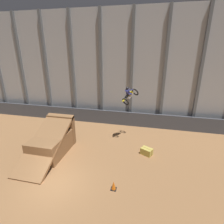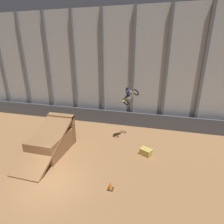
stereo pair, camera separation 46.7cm
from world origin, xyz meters
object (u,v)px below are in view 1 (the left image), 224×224
dirt_ramp (53,141)px  hay_bale_trackside (147,151)px  traffic_cone_near_ramp (114,186)px  rider_bike_solo (130,95)px

dirt_ramp → hay_bale_trackside: (7.74, 1.24, -0.68)m
traffic_cone_near_ramp → hay_bale_trackside: (1.84, 4.34, -0.00)m
hay_bale_trackside → dirt_ramp: bearing=-170.9°
traffic_cone_near_ramp → hay_bale_trackside: size_ratio=0.54×
hay_bale_trackside → traffic_cone_near_ramp: bearing=-112.9°
traffic_cone_near_ramp → dirt_ramp: bearing=152.3°
rider_bike_solo → traffic_cone_near_ramp: (0.03, -6.68, -4.10)m
dirt_ramp → traffic_cone_near_ramp: size_ratio=9.74×
rider_bike_solo → dirt_ramp: bearing=-112.7°
dirt_ramp → traffic_cone_near_ramp: dirt_ramp is taller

